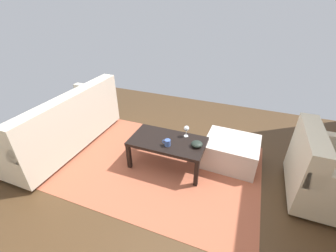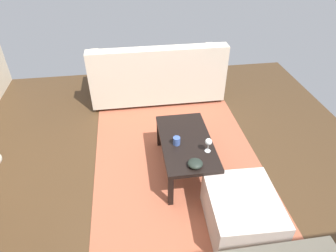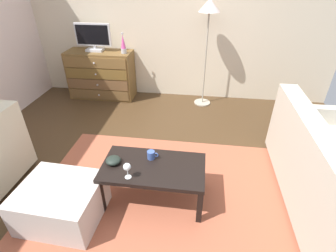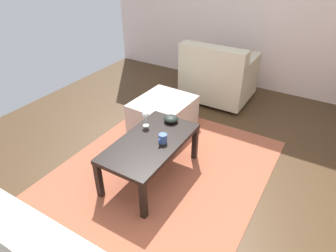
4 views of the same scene
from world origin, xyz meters
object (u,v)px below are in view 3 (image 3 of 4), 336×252
Objects in this scene: ottoman at (62,202)px; tv at (93,37)px; wine_glass at (127,167)px; standing_lamp at (209,16)px; coffee_table at (153,170)px; couch_large at (331,179)px; bowl_decorative at (113,160)px; dresser at (102,75)px; mug at (151,155)px; lava_lamp at (123,44)px.

tv is at bearing 103.34° from ottoman.
wine_glass is 0.09× the size of standing_lamp.
standing_lamp reaches higher than coffee_table.
coffee_table is 1.67m from couch_large.
standing_lamp is (0.83, 2.25, 0.98)m from bowl_decorative.
coffee_table reaches higher than ottoman.
dresser reaches higher than coffee_table.
dresser is 2.50m from bowl_decorative.
standing_lamp reaches higher than mug.
mug is at bearing 31.71° from ottoman.
lava_lamp is 2.50m from coffee_table.
lava_lamp is at bearing -7.30° from tv.
wine_glass is 0.34m from mug.
mug is 2.39m from standing_lamp.
dresser is at bearing -20.72° from tv.
lava_lamp is at bearing 106.29° from wine_glass.
lava_lamp is 2.37m from mug.
bowl_decorative reaches higher than ottoman.
wine_glass is at bearing -73.71° from lava_lamp.
coffee_table is at bearing -58.27° from tv.
ottoman is (-2.47, -0.48, -0.16)m from couch_large.
couch_large is at bearing -39.62° from lava_lamp.
dresser is 9.89× the size of mug.
tv is 0.54m from lava_lamp.
ottoman is at bearing -115.47° from standing_lamp.
ottoman is at bearing -155.90° from coffee_table.
standing_lamp is (0.44, 2.25, 1.06)m from coffee_table.
standing_lamp is at bearing 78.88° from coffee_table.
mug is at bearing -57.70° from tv.
wine_glass is (1.17, -2.48, 0.12)m from dresser.
mug is at bearing -102.69° from standing_lamp.
mug is at bearing 61.77° from wine_glass.
dresser is 2.72m from ottoman.
mug is at bearing -67.92° from lava_lamp.
coffee_table is at bearing -101.12° from standing_lamp.
ottoman is (-0.41, -0.35, -0.26)m from bowl_decorative.
lava_lamp is 3.40m from couch_large.
wine_glass is 0.22× the size of ottoman.
standing_lamp is at bearing 64.53° from ottoman.
lava_lamp is 0.47× the size of ottoman.
lava_lamp is at bearing 111.94° from coffee_table.
coffee_table is at bearing -59.15° from dresser.
bowl_decorative is at bearing 138.13° from wine_glass.
lava_lamp is 2.10× the size of wine_glass.
bowl_decorative is (0.52, -2.26, -0.53)m from lava_lamp.
dresser is 2.56m from mug.
bowl_decorative reaches higher than coffee_table.
couch_large is (3.10, -2.20, -0.71)m from tv.
dresser is at bearing 174.63° from lava_lamp.
tv is 0.61× the size of coffee_table.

